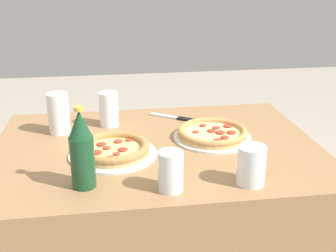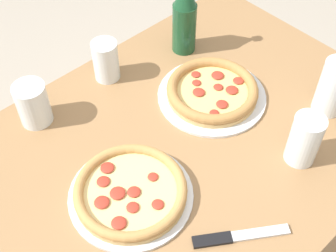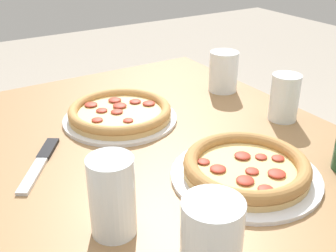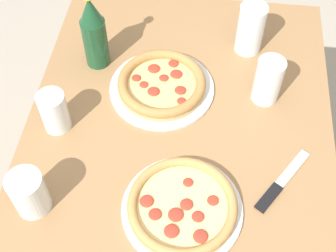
# 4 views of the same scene
# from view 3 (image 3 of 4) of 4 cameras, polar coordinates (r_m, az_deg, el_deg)

# --- Properties ---
(pizza_margherita) EXTENTS (0.28, 0.28, 0.04)m
(pizza_margherita) POSITION_cam_3_polar(r_m,az_deg,el_deg) (0.79, 10.55, -5.70)
(pizza_margherita) COLOR silver
(pizza_margherita) RESTS_ON table
(pizza_salami) EXTENTS (0.27, 0.27, 0.04)m
(pizza_salami) POSITION_cam_3_polar(r_m,az_deg,el_deg) (1.01, -6.53, 1.74)
(pizza_salami) COLOR silver
(pizza_salami) RESTS_ON table
(glass_red_wine) EXTENTS (0.07, 0.07, 0.11)m
(glass_red_wine) POSITION_cam_3_polar(r_m,az_deg,el_deg) (1.03, 15.34, 3.49)
(glass_red_wine) COLOR white
(glass_red_wine) RESTS_ON table
(glass_water) EXTENTS (0.08, 0.08, 0.11)m
(glass_water) POSITION_cam_3_polar(r_m,az_deg,el_deg) (1.18, 7.51, 7.12)
(glass_water) COLOR white
(glass_water) RESTS_ON table
(glass_cola) EXTENTS (0.07, 0.07, 0.13)m
(glass_cola) POSITION_cam_3_polar(r_m,az_deg,el_deg) (0.64, -7.53, -9.88)
(glass_cola) COLOR white
(glass_cola) RESTS_ON table
(knife) EXTENTS (0.18, 0.13, 0.01)m
(knife) POSITION_cam_3_polar(r_m,az_deg,el_deg) (0.87, -16.86, -4.64)
(knife) COLOR black
(knife) RESTS_ON table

